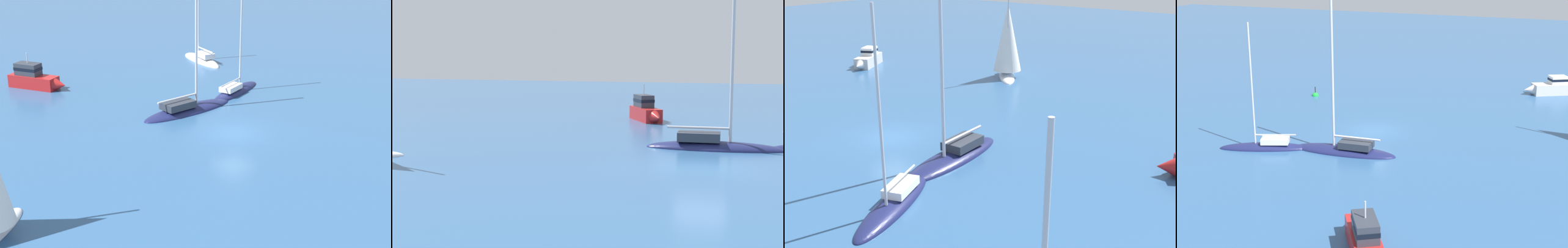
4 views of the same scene
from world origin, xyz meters
The scene contains 3 objects.
ground_plane centered at (0.00, 0.00, 0.00)m, with size 160.00×160.00×0.00m, color #2D5684.
yacht centered at (0.17, 5.45, 0.20)m, with size 8.03×2.48×11.69m.
powerboat centered at (-6.27, 17.98, 0.82)m, with size 3.71×5.11×2.95m.
Camera 2 is at (2.78, -27.61, 5.43)m, focal length 52.78 mm.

